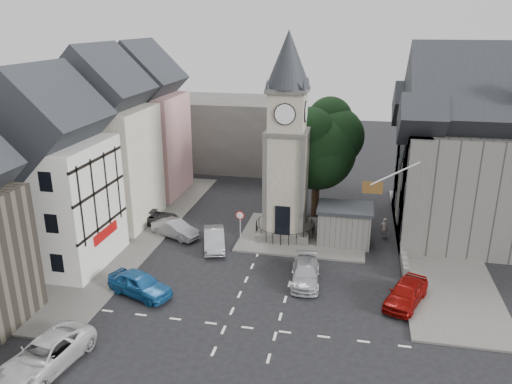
% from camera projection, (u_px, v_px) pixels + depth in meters
% --- Properties ---
extents(ground, '(120.00, 120.00, 0.00)m').
position_uv_depth(ground, '(268.00, 282.00, 33.92)').
color(ground, black).
rests_on(ground, ground).
extents(pavement_west, '(6.00, 30.00, 0.14)m').
position_uv_depth(pavement_west, '(134.00, 231.00, 41.82)').
color(pavement_west, '#595651').
rests_on(pavement_west, ground).
extents(pavement_east, '(6.00, 26.00, 0.14)m').
position_uv_depth(pavement_east, '(437.00, 247.00, 39.03)').
color(pavement_east, '#595651').
rests_on(pavement_east, ground).
extents(central_island, '(10.00, 8.00, 0.16)m').
position_uv_depth(central_island, '(303.00, 235.00, 41.01)').
color(central_island, '#595651').
rests_on(central_island, ground).
extents(road_markings, '(20.00, 8.00, 0.01)m').
position_uv_depth(road_markings, '(251.00, 328.00, 28.82)').
color(road_markings, silver).
rests_on(road_markings, ground).
extents(clock_tower, '(4.86, 4.86, 16.25)m').
position_uv_depth(clock_tower, '(287.00, 139.00, 38.66)').
color(clock_tower, '#4C4944').
rests_on(clock_tower, ground).
extents(stone_shelter, '(4.30, 3.30, 3.08)m').
position_uv_depth(stone_shelter, '(344.00, 224.00, 39.45)').
color(stone_shelter, slate).
rests_on(stone_shelter, ground).
extents(town_tree, '(7.20, 7.20, 10.80)m').
position_uv_depth(town_tree, '(318.00, 140.00, 43.30)').
color(town_tree, black).
rests_on(town_tree, ground).
extents(warning_sign_post, '(0.70, 0.19, 2.85)m').
position_uv_depth(warning_sign_post, '(240.00, 221.00, 38.89)').
color(warning_sign_post, black).
rests_on(warning_sign_post, ground).
extents(terrace_pink, '(8.10, 7.60, 12.80)m').
position_uv_depth(terrace_pink, '(144.00, 129.00, 49.52)').
color(terrace_pink, '#D29590').
rests_on(terrace_pink, ground).
extents(terrace_cream, '(8.10, 7.60, 12.80)m').
position_uv_depth(terrace_cream, '(105.00, 149.00, 42.11)').
color(terrace_cream, beige).
rests_on(terrace_cream, ground).
extents(terrace_tudor, '(8.10, 7.60, 12.00)m').
position_uv_depth(terrace_tudor, '(50.00, 181.00, 34.83)').
color(terrace_tudor, silver).
rests_on(terrace_tudor, ground).
extents(backdrop_west, '(20.00, 10.00, 8.00)m').
position_uv_depth(backdrop_west, '(212.00, 131.00, 60.81)').
color(backdrop_west, '#4C4944').
rests_on(backdrop_west, ground).
extents(east_building, '(14.40, 11.40, 12.60)m').
position_uv_depth(east_building, '(489.00, 163.00, 39.10)').
color(east_building, slate).
rests_on(east_building, ground).
extents(east_boundary_wall, '(0.40, 16.00, 0.90)m').
position_uv_depth(east_boundary_wall, '(398.00, 229.00, 41.29)').
color(east_boundary_wall, slate).
rests_on(east_boundary_wall, ground).
extents(flagpole, '(3.68, 0.10, 2.74)m').
position_uv_depth(flagpole, '(395.00, 174.00, 33.82)').
color(flagpole, white).
rests_on(flagpole, ground).
extents(car_west_blue, '(4.90, 3.34, 1.55)m').
position_uv_depth(car_west_blue, '(140.00, 284.00, 32.12)').
color(car_west_blue, '#1C5A9A').
rests_on(car_west_blue, ground).
extents(car_west_silver, '(4.47, 3.02, 1.39)m').
position_uv_depth(car_west_silver, '(175.00, 229.00, 40.75)').
color(car_west_silver, gray).
rests_on(car_west_silver, ground).
extents(car_west_grey, '(4.83, 2.66, 1.28)m').
position_uv_depth(car_west_grey, '(154.00, 217.00, 43.29)').
color(car_west_grey, '#2D2D2F').
rests_on(car_west_grey, ground).
extents(car_island_silver, '(2.81, 4.68, 1.46)m').
position_uv_depth(car_island_silver, '(214.00, 239.00, 38.80)').
color(car_island_silver, '#9FA1A8').
rests_on(car_island_silver, ground).
extents(car_island_east, '(2.19, 4.69, 1.32)m').
position_uv_depth(car_island_east, '(305.00, 273.00, 33.69)').
color(car_island_east, '#B5B6BE').
rests_on(car_island_east, ground).
extents(car_east_red, '(3.37, 4.85, 1.53)m').
position_uv_depth(car_east_red, '(406.00, 293.00, 31.09)').
color(car_east_red, maroon).
rests_on(car_east_red, ground).
extents(van_sw_white, '(3.41, 5.87, 1.54)m').
position_uv_depth(van_sw_white, '(45.00, 355.00, 25.28)').
color(van_sw_white, silver).
rests_on(van_sw_white, ground).
extents(pedestrian, '(0.63, 0.46, 1.62)m').
position_uv_depth(pedestrian, '(384.00, 227.00, 40.74)').
color(pedestrian, beige).
rests_on(pedestrian, ground).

